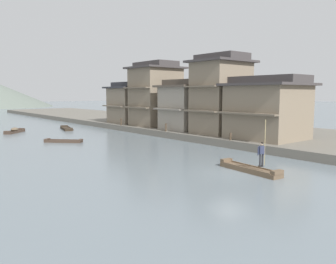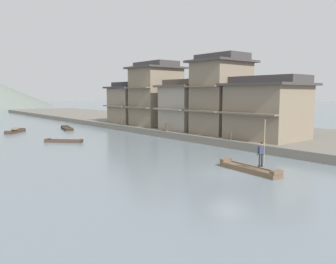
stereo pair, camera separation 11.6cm
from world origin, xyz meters
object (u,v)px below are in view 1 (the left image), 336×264
house_waterfront_nearest (267,108)px  mooring_post_dock_mid (166,127)px  house_waterfront_second (221,95)px  boat_foreground_poled (250,169)px  house_waterfront_narrow (155,94)px  house_waterfront_tall (186,105)px  boat_moored_far (64,141)px  boatman_person (262,151)px  house_waterfront_far (130,103)px  boat_moored_third (15,131)px  mooring_post_dock_near (230,136)px  mooring_post_dock_far (121,122)px  boat_moored_second (66,129)px

house_waterfront_nearest → mooring_post_dock_mid: house_waterfront_nearest is taller
mooring_post_dock_mid → house_waterfront_second: bearing=-57.1°
boat_foreground_poled → house_waterfront_narrow: size_ratio=0.56×
house_waterfront_second → house_waterfront_narrow: size_ratio=1.00×
house_waterfront_tall → mooring_post_dock_mid: house_waterfront_tall is taller
house_waterfront_tall → boat_moored_far: bearing=164.7°
boatman_person → house_waterfront_far: (10.15, 30.89, 2.22)m
boat_moored_third → boat_foreground_poled: bearing=-80.3°
boat_moored_third → house_waterfront_tall: house_waterfront_tall is taller
boat_moored_far → mooring_post_dock_near: bearing=-51.7°
house_waterfront_second → mooring_post_dock_far: 16.27m
mooring_post_dock_mid → boat_moored_third: bearing=127.0°
house_waterfront_tall → mooring_post_dock_far: 10.79m
boat_moored_far → house_waterfront_narrow: size_ratio=0.41×
boat_moored_third → house_waterfront_tall: size_ratio=0.53×
boat_foreground_poled → house_waterfront_tall: house_waterfront_tall is taller
house_waterfront_nearest → house_waterfront_tall: bearing=92.1°
boat_moored_far → house_waterfront_tall: house_waterfront_tall is taller
mooring_post_dock_near → boatman_person: bearing=-129.2°
boat_moored_third → house_waterfront_far: size_ratio=0.51×
boatman_person → house_waterfront_narrow: (10.36, 24.87, 3.52)m
boatman_person → mooring_post_dock_near: bearing=50.8°
boat_moored_far → house_waterfront_far: size_ratio=0.55×
mooring_post_dock_near → mooring_post_dock_mid: size_ratio=0.77×
boat_moored_second → house_waterfront_tall: 18.64m
boatman_person → house_waterfront_tall: size_ratio=0.48×
boat_moored_second → house_waterfront_tall: size_ratio=0.76×
boat_foreground_poled → house_waterfront_far: size_ratio=0.76×
boat_moored_third → mooring_post_dock_far: mooring_post_dock_far is taller
boat_foreground_poled → mooring_post_dock_far: bearing=76.1°
house_waterfront_second → boatman_person: bearing=-128.8°
house_waterfront_narrow → mooring_post_dock_near: size_ratio=12.23×
boat_moored_second → house_waterfront_second: (8.95, -21.52, 4.93)m
house_waterfront_narrow → mooring_post_dock_mid: (-3.57, -6.70, -3.84)m
boat_moored_second → mooring_post_dock_far: (5.46, -6.10, 1.09)m
boat_foreground_poled → boatman_person: boatman_person is taller
boat_foreground_poled → house_waterfront_tall: (10.00, 17.27, 3.59)m
house_waterfront_nearest → mooring_post_dock_near: bearing=158.1°
boat_moored_far → mooring_post_dock_mid: mooring_post_dock_mid is taller
house_waterfront_far → mooring_post_dock_mid: (-3.36, -12.72, -2.54)m
house_waterfront_tall → mooring_post_dock_near: size_ratio=8.85×
boat_foreground_poled → boatman_person: 1.67m
mooring_post_dock_near → boat_moored_second: bearing=101.9°
boat_moored_second → mooring_post_dock_near: bearing=-78.1°
boatman_person → mooring_post_dock_far: bearing=76.5°
mooring_post_dock_mid → boatman_person: bearing=-110.5°
boat_moored_far → mooring_post_dock_far: bearing=29.1°
boat_foreground_poled → mooring_post_dock_far: (6.71, 27.23, 1.06)m
boat_moored_second → house_waterfront_far: bearing=-21.2°
boat_moored_second → mooring_post_dock_near: size_ratio=6.72×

